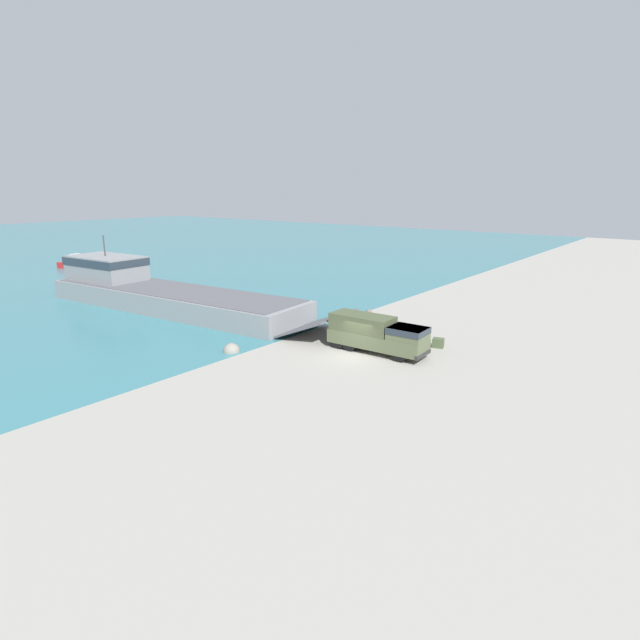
{
  "coord_description": "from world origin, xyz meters",
  "views": [
    {
      "loc": [
        -30.22,
        -21.01,
        12.57
      ],
      "look_at": [
        1.49,
        4.33,
        1.9
      ],
      "focal_mm": 28.0,
      "sensor_mm": 36.0,
      "label": 1
    }
  ],
  "objects_px": {
    "military_truck": "(377,334)",
    "soldier_on_ramp": "(398,331)",
    "mooring_bollard": "(345,318)",
    "landing_craft": "(156,290)",
    "moored_boat_c": "(75,262)",
    "cargo_crate": "(438,343)"
  },
  "relations": [
    {
      "from": "landing_craft",
      "to": "cargo_crate",
      "type": "height_order",
      "value": "landing_craft"
    },
    {
      "from": "moored_boat_c",
      "to": "cargo_crate",
      "type": "xyz_separation_m",
      "value": [
        -2.95,
        -67.39,
        -0.3
      ]
    },
    {
      "from": "military_truck",
      "to": "mooring_bollard",
      "type": "height_order",
      "value": "military_truck"
    },
    {
      "from": "moored_boat_c",
      "to": "mooring_bollard",
      "type": "height_order",
      "value": "moored_boat_c"
    },
    {
      "from": "military_truck",
      "to": "moored_boat_c",
      "type": "bearing_deg",
      "value": 170.88
    },
    {
      "from": "landing_craft",
      "to": "moored_boat_c",
      "type": "xyz_separation_m",
      "value": [
        8.59,
        36.27,
        -1.07
      ]
    },
    {
      "from": "moored_boat_c",
      "to": "mooring_bollard",
      "type": "xyz_separation_m",
      "value": [
        -1.41,
        -56.91,
        -0.23
      ]
    },
    {
      "from": "soldier_on_ramp",
      "to": "mooring_bollard",
      "type": "bearing_deg",
      "value": -19.25
    },
    {
      "from": "military_truck",
      "to": "mooring_bollard",
      "type": "xyz_separation_m",
      "value": [
        5.79,
        7.24,
        -1.1
      ]
    },
    {
      "from": "soldier_on_ramp",
      "to": "moored_boat_c",
      "type": "bearing_deg",
      "value": -4.66
    },
    {
      "from": "landing_craft",
      "to": "military_truck",
      "type": "relative_size",
      "value": 4.61
    },
    {
      "from": "military_truck",
      "to": "moored_boat_c",
      "type": "height_order",
      "value": "military_truck"
    },
    {
      "from": "mooring_bollard",
      "to": "landing_craft",
      "type": "bearing_deg",
      "value": 109.19
    },
    {
      "from": "landing_craft",
      "to": "soldier_on_ramp",
      "type": "height_order",
      "value": "landing_craft"
    },
    {
      "from": "military_truck",
      "to": "moored_boat_c",
      "type": "relative_size",
      "value": 1.39
    },
    {
      "from": "cargo_crate",
      "to": "landing_craft",
      "type": "bearing_deg",
      "value": 100.28
    },
    {
      "from": "military_truck",
      "to": "soldier_on_ramp",
      "type": "bearing_deg",
      "value": 89.22
    },
    {
      "from": "soldier_on_ramp",
      "to": "mooring_bollard",
      "type": "height_order",
      "value": "soldier_on_ramp"
    },
    {
      "from": "moored_boat_c",
      "to": "cargo_crate",
      "type": "relative_size",
      "value": 6.58
    },
    {
      "from": "landing_craft",
      "to": "mooring_bollard",
      "type": "bearing_deg",
      "value": -76.61
    },
    {
      "from": "landing_craft",
      "to": "moored_boat_c",
      "type": "distance_m",
      "value": 37.29
    },
    {
      "from": "military_truck",
      "to": "cargo_crate",
      "type": "distance_m",
      "value": 5.47
    }
  ]
}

